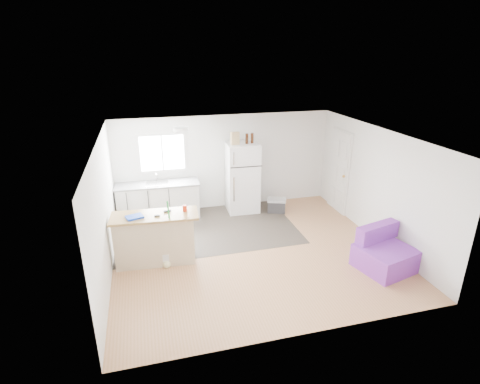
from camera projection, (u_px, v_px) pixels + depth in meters
name	position (u px, v px, depth m)	size (l,w,h in m)	color
room	(253.00, 197.00, 7.28)	(5.51, 5.01, 2.41)	#A77246
vinyl_zone	(207.00, 229.00, 8.66)	(4.05, 2.50, 0.00)	#2F2923
window	(162.00, 153.00, 9.03)	(1.18, 0.06, 0.98)	white
interior_door	(339.00, 172.00, 9.39)	(0.11, 0.92, 2.10)	white
ceiling_fixture	(181.00, 129.00, 7.66)	(0.30, 0.30, 0.07)	white
kitchen_cabinets	(159.00, 200.00, 9.11)	(2.01, 0.69, 1.16)	white
peninsula	(155.00, 238.00, 7.17)	(1.66, 0.74, 0.99)	#CDB594
refrigerator	(242.00, 177.00, 9.39)	(0.80, 0.76, 1.76)	white
cooler	(277.00, 205.00, 9.52)	(0.54, 0.46, 0.35)	#2D2D2F
purple_seat	(384.00, 254.00, 7.05)	(1.12, 1.09, 0.77)	purple
cleaner_jug	(166.00, 260.00, 7.13)	(0.17, 0.14, 0.32)	silver
mop	(168.00, 256.00, 7.09)	(0.26, 0.38, 1.38)	green
red_cup	(185.00, 208.00, 7.13)	(0.08, 0.08, 0.12)	red
blue_tray	(134.00, 217.00, 6.87)	(0.30, 0.22, 0.04)	blue
tool_a	(167.00, 211.00, 7.12)	(0.14, 0.05, 0.03)	black
tool_b	(157.00, 216.00, 6.92)	(0.10, 0.04, 0.03)	black
cardboard_box	(235.00, 138.00, 8.90)	(0.20, 0.10, 0.30)	tan
bottle_left	(247.00, 139.00, 8.99)	(0.07, 0.07, 0.25)	#341809
bottle_right	(252.00, 138.00, 9.05)	(0.07, 0.07, 0.25)	#341809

